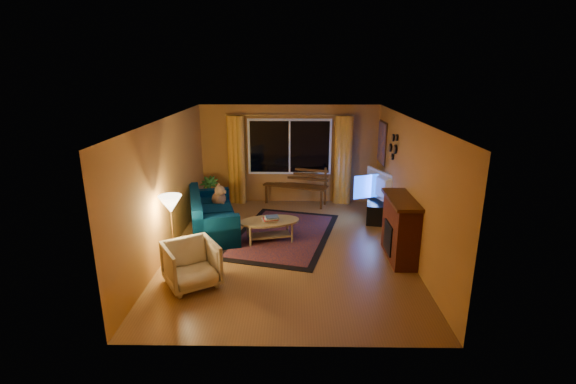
{
  "coord_description": "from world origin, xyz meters",
  "views": [
    {
      "loc": [
        0.12,
        -7.48,
        3.38
      ],
      "look_at": [
        0.0,
        0.3,
        1.05
      ],
      "focal_mm": 26.0,
      "sensor_mm": 36.0,
      "label": 1
    }
  ],
  "objects_px": {
    "armchair": "(191,262)",
    "tv_console": "(375,209)",
    "coffee_table": "(270,231)",
    "sofa": "(213,213)",
    "bench": "(295,195)",
    "floor_lamp": "(173,232)"
  },
  "relations": [
    {
      "from": "armchair",
      "to": "floor_lamp",
      "type": "relative_size",
      "value": 0.63
    },
    {
      "from": "bench",
      "to": "coffee_table",
      "type": "bearing_deg",
      "value": -84.04
    },
    {
      "from": "tv_console",
      "to": "sofa",
      "type": "bearing_deg",
      "value": -155.33
    },
    {
      "from": "bench",
      "to": "armchair",
      "type": "height_order",
      "value": "armchair"
    },
    {
      "from": "bench",
      "to": "coffee_table",
      "type": "xyz_separation_m",
      "value": [
        -0.53,
        -2.4,
        -0.02
      ]
    },
    {
      "from": "bench",
      "to": "armchair",
      "type": "distance_m",
      "value": 4.54
    },
    {
      "from": "floor_lamp",
      "to": "tv_console",
      "type": "distance_m",
      "value": 4.71
    },
    {
      "from": "tv_console",
      "to": "coffee_table",
      "type": "bearing_deg",
      "value": -139.29
    },
    {
      "from": "sofa",
      "to": "armchair",
      "type": "height_order",
      "value": "sofa"
    },
    {
      "from": "bench",
      "to": "armchair",
      "type": "xyz_separation_m",
      "value": [
        -1.67,
        -4.22,
        0.16
      ]
    },
    {
      "from": "armchair",
      "to": "tv_console",
      "type": "distance_m",
      "value": 4.73
    },
    {
      "from": "coffee_table",
      "to": "armchair",
      "type": "bearing_deg",
      "value": -122.2
    },
    {
      "from": "bench",
      "to": "floor_lamp",
      "type": "distance_m",
      "value": 4.14
    },
    {
      "from": "bench",
      "to": "coffee_table",
      "type": "relative_size",
      "value": 1.34
    },
    {
      "from": "coffee_table",
      "to": "tv_console",
      "type": "bearing_deg",
      "value": 29.52
    },
    {
      "from": "armchair",
      "to": "coffee_table",
      "type": "relative_size",
      "value": 0.66
    },
    {
      "from": "sofa",
      "to": "tv_console",
      "type": "distance_m",
      "value": 3.71
    },
    {
      "from": "bench",
      "to": "sofa",
      "type": "height_order",
      "value": "sofa"
    },
    {
      "from": "bench",
      "to": "floor_lamp",
      "type": "bearing_deg",
      "value": -103.09
    },
    {
      "from": "bench",
      "to": "sofa",
      "type": "bearing_deg",
      "value": -114.1
    },
    {
      "from": "bench",
      "to": "armchair",
      "type": "relative_size",
      "value": 2.03
    },
    {
      "from": "armchair",
      "to": "tv_console",
      "type": "height_order",
      "value": "armchair"
    }
  ]
}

